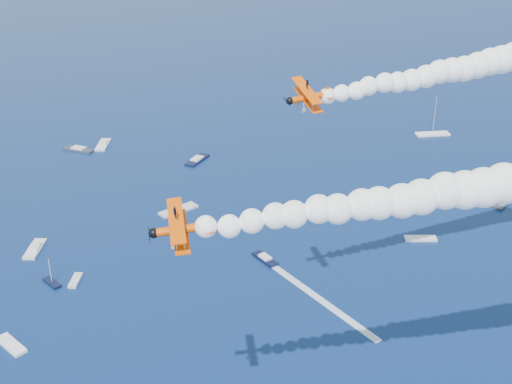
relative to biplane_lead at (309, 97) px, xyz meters
name	(u,v)px	position (x,y,z in m)	size (l,w,h in m)	color
biplane_lead	(309,97)	(0.00, 0.00, 0.00)	(7.70, 8.63, 5.20)	#F05005
biplane_trail	(182,229)	(-26.92, -27.81, -5.08)	(7.58, 8.51, 5.12)	#EA4F04
smoke_trail_lead	(483,64)	(32.88, 1.07, 2.53)	(66.57, 8.74, 11.86)	white
smoke_trail_trail	(454,191)	(5.57, -33.02, -2.55)	(65.84, 16.26, 11.86)	white
spectator_boats	(120,230)	(-25.39, 76.15, -59.71)	(249.76, 168.68, 0.70)	white
boat_wakes	(105,279)	(-32.34, 52.08, -60.03)	(109.59, 88.57, 0.04)	white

